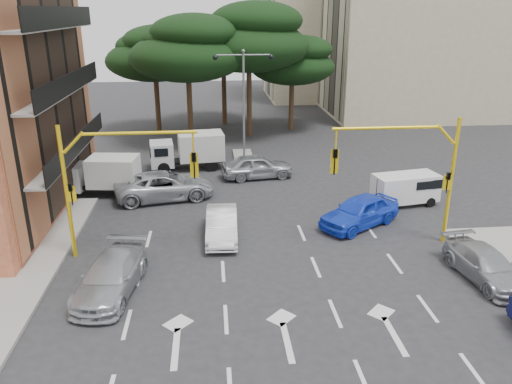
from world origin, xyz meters
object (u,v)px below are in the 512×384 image
at_px(car_white_hatch, 222,224).
at_px(signal_mast_left, 107,173).
at_px(car_silver_cross_a, 165,186).
at_px(car_silver_parked, 486,265).
at_px(car_silver_cross_b, 257,166).
at_px(signal_mast_right, 415,165).
at_px(box_truck_a, 100,176).
at_px(car_blue_compact, 360,211).
at_px(van_white, 405,189).
at_px(box_truck_b, 188,151).
at_px(car_silver_wagon, 111,276).
at_px(street_lamp_center, 244,87).

bearing_deg(car_white_hatch, signal_mast_left, -162.78).
distance_m(signal_mast_left, car_silver_cross_a, 7.83).
bearing_deg(car_silver_parked, car_silver_cross_b, 113.45).
xyz_separation_m(signal_mast_right, box_truck_a, (-15.80, 8.09, -2.73)).
bearing_deg(car_blue_compact, van_white, 95.12).
relative_size(car_silver_parked, box_truck_b, 0.86).
xyz_separation_m(signal_mast_left, car_silver_parked, (15.50, -3.61, -3.25)).
height_order(car_blue_compact, car_silver_parked, car_blue_compact).
bearing_deg(car_silver_wagon, van_white, 37.57).
relative_size(signal_mast_right, car_silver_wagon, 1.24).
distance_m(car_silver_wagon, car_silver_cross_b, 15.27).
bearing_deg(street_lamp_center, signal_mast_right, -64.09).
bearing_deg(car_silver_wagon, car_blue_compact, 34.26).
height_order(car_silver_wagon, car_silver_cross_b, car_silver_cross_b).
distance_m(signal_mast_left, street_lamp_center, 15.65).
bearing_deg(box_truck_b, street_lamp_center, -79.14).
relative_size(street_lamp_center, car_silver_cross_b, 1.68).
bearing_deg(box_truck_a, car_blue_compact, -106.02).
xyz_separation_m(car_white_hatch, box_truck_b, (-2.02, 11.40, 0.56)).
bearing_deg(street_lamp_center, car_silver_parked, -63.72).
distance_m(car_blue_compact, car_silver_cross_b, 9.32).
height_order(car_silver_wagon, car_silver_cross_a, car_silver_cross_a).
height_order(signal_mast_left, car_silver_wagon, signal_mast_left).
relative_size(car_white_hatch, car_silver_parked, 0.96).
bearing_deg(car_silver_cross_b, car_silver_parked, -157.47).
bearing_deg(van_white, car_silver_parked, -8.82).
height_order(van_white, box_truck_a, box_truck_a).
height_order(car_white_hatch, car_silver_cross_b, car_silver_cross_b).
relative_size(signal_mast_left, box_truck_b, 1.18).
relative_size(car_blue_compact, van_white, 1.28).
distance_m(street_lamp_center, car_silver_wagon, 19.00).
bearing_deg(van_white, box_truck_a, -110.72).
distance_m(car_blue_compact, box_truck_b, 13.95).
relative_size(signal_mast_left, box_truck_a, 1.28).
bearing_deg(car_silver_wagon, car_silver_cross_a, 91.93).
height_order(car_silver_cross_a, box_truck_a, box_truck_a).
xyz_separation_m(car_silver_wagon, car_silver_cross_b, (7.00, 13.57, 0.09)).
bearing_deg(car_silver_cross_a, van_white, -109.88).
bearing_deg(box_truck_a, car_silver_cross_b, -70.08).
distance_m(car_white_hatch, car_silver_parked, 11.75).
xyz_separation_m(car_silver_parked, box_truck_a, (-17.70, 11.70, 0.52)).
distance_m(car_silver_cross_a, car_silver_parked, 17.41).
height_order(signal_mast_right, car_silver_cross_b, signal_mast_right).
relative_size(car_silver_cross_b, car_silver_parked, 1.06).
height_order(car_silver_cross_a, van_white, van_white).
height_order(car_silver_cross_b, box_truck_b, box_truck_b).
bearing_deg(van_white, car_silver_cross_a, -109.21).
bearing_deg(street_lamp_center, car_blue_compact, -66.77).
height_order(street_lamp_center, car_silver_wagon, street_lamp_center).
bearing_deg(car_silver_cross_b, car_silver_wagon, 145.09).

